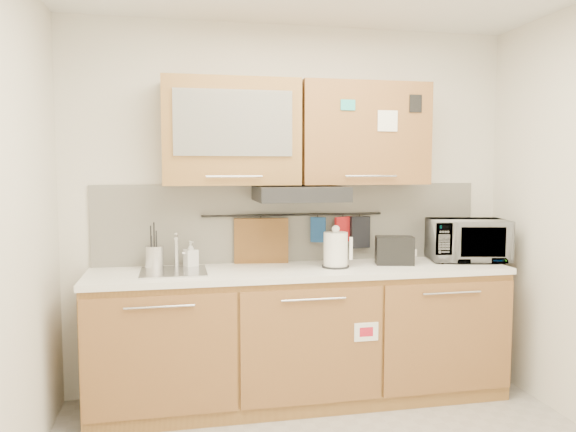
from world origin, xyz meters
name	(u,v)px	position (x,y,z in m)	size (l,w,h in m)	color
wall_back	(292,209)	(0.00, 1.50, 1.30)	(3.20, 3.20, 0.00)	silver
base_cabinet	(302,342)	(0.00, 1.19, 0.41)	(2.80, 0.64, 0.88)	#A07338
countertop	(302,271)	(0.00, 1.19, 0.90)	(2.82, 0.62, 0.04)	white
backsplash	(293,223)	(0.00, 1.49, 1.20)	(2.80, 0.02, 0.56)	silver
upper_cabinets	(297,133)	(0.00, 1.32, 1.83)	(1.82, 0.37, 0.70)	#A07338
range_hood	(300,194)	(0.00, 1.25, 1.42)	(0.60, 0.46, 0.10)	black
sink	(174,272)	(-0.85, 1.21, 0.92)	(0.42, 0.40, 0.26)	silver
utensil_rail	(294,215)	(0.00, 1.45, 1.26)	(0.02, 0.02, 1.30)	black
utensil_crock	(154,257)	(-0.97, 1.34, 1.00)	(0.13, 0.13, 0.31)	silver
kettle	(336,251)	(0.23, 1.17, 1.04)	(0.21, 0.20, 0.29)	white
toaster	(394,250)	(0.67, 1.21, 1.02)	(0.29, 0.21, 0.20)	black
microwave	(467,240)	(1.25, 1.25, 1.07)	(0.54, 0.37, 0.30)	#999999
soap_bottle	(191,254)	(-0.73, 1.37, 1.01)	(0.08, 0.08, 0.18)	#999999
cutting_board	(261,252)	(-0.24, 1.44, 1.00)	(0.38, 0.03, 0.47)	brown
oven_mitt	(318,230)	(0.18, 1.44, 1.15)	(0.11, 0.03, 0.18)	navy
dark_pouch	(360,232)	(0.49, 1.44, 1.12)	(0.15, 0.04, 0.23)	black
pot_holder	(343,229)	(0.37, 1.44, 1.15)	(0.15, 0.02, 0.18)	red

